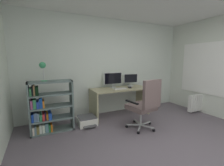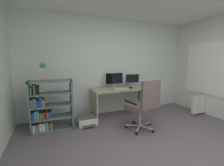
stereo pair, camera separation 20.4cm
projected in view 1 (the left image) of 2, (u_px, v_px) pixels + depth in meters
ground_plane at (176, 160)px, 2.26m from camera, size 4.62×4.67×0.02m
wall_back at (109, 67)px, 4.19m from camera, size 4.62×0.10×2.53m
window_pane at (204, 68)px, 4.15m from camera, size 0.01×1.20×1.28m
window_frame at (203, 68)px, 4.14m from camera, size 0.02×1.28×1.36m
desk at (120, 95)px, 3.99m from camera, size 1.50×0.63×0.73m
monitor_main at (113, 79)px, 4.00m from camera, size 0.51×0.18×0.40m
monitor_secondary at (131, 79)px, 4.24m from camera, size 0.40×0.18×0.34m
keyboard at (120, 89)px, 3.82m from camera, size 0.34×0.14×0.02m
computer_mouse at (130, 87)px, 3.96m from camera, size 0.08×0.11×0.03m
office_chair at (145, 103)px, 3.13m from camera, size 0.64×0.67×1.07m
bookshelf at (47, 109)px, 3.05m from camera, size 0.83×0.31×1.05m
desk_lamp at (43, 67)px, 2.91m from camera, size 0.13×0.12×0.37m
printer at (87, 120)px, 3.46m from camera, size 0.40×0.49×0.19m
radiator at (198, 102)px, 4.25m from camera, size 0.73×0.10×0.45m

